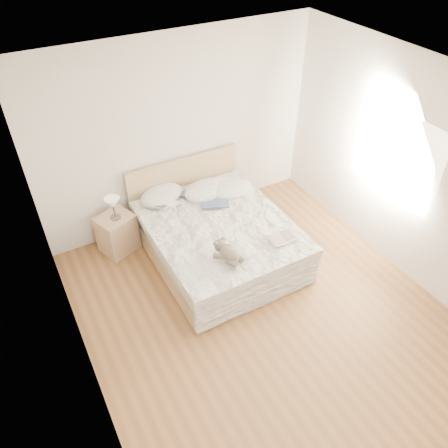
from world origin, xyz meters
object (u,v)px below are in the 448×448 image
at_px(nightstand, 117,233).
at_px(table_lamp, 113,204).
at_px(childrens_book, 282,238).
at_px(teddy_bear, 229,259).
at_px(photo_book, 165,205).
at_px(bed, 217,237).

relative_size(nightstand, table_lamp, 1.79).
distance_m(nightstand, table_lamp, 0.50).
distance_m(nightstand, childrens_book, 2.25).
distance_m(table_lamp, childrens_book, 2.20).
xyz_separation_m(childrens_book, teddy_bear, (-0.75, -0.02, 0.02)).
bearing_deg(photo_book, table_lamp, 132.60).
distance_m(nightstand, photo_book, 0.77).
bearing_deg(bed, teddy_bear, -107.44).
xyz_separation_m(bed, table_lamp, (-1.12, 0.73, 0.48)).
relative_size(nightstand, teddy_bear, 1.57).
height_order(bed, photo_book, bed).
height_order(bed, nightstand, bed).
relative_size(photo_book, teddy_bear, 0.83).
bearing_deg(nightstand, photo_book, -14.46).
bearing_deg(bed, nightstand, 146.35).
height_order(nightstand, teddy_bear, teddy_bear).
relative_size(photo_book, childrens_book, 0.87).
bearing_deg(nightstand, childrens_book, -42.06).
bearing_deg(bed, photo_book, 128.74).
relative_size(bed, nightstand, 3.83).
bearing_deg(photo_book, nightstand, 131.14).
relative_size(childrens_book, teddy_bear, 0.96).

